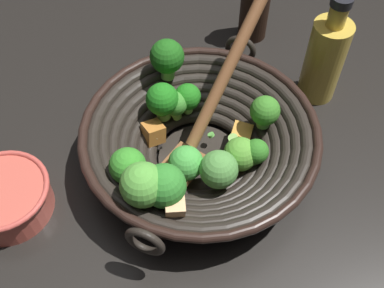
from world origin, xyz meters
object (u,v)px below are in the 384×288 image
soy_sauce_bottle (255,3)px  cooking_oil_bottle (325,58)px  wok (198,140)px  prep_bowl (5,198)px

soy_sauce_bottle → cooking_oil_bottle: bearing=10.2°
soy_sauce_bottle → cooking_oil_bottle: cooking_oil_bottle is taller
wok → cooking_oil_bottle: bearing=103.3°
cooking_oil_bottle → prep_bowl: (0.03, -0.53, -0.05)m
wok → prep_bowl: bearing=-96.2°
wok → prep_bowl: (-0.03, -0.28, -0.03)m
soy_sauce_bottle → cooking_oil_bottle: (0.18, 0.03, 0.01)m
wok → soy_sauce_bottle: bearing=137.9°
wok → cooking_oil_bottle: size_ratio=1.79×
prep_bowl → soy_sauce_bottle: bearing=112.6°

